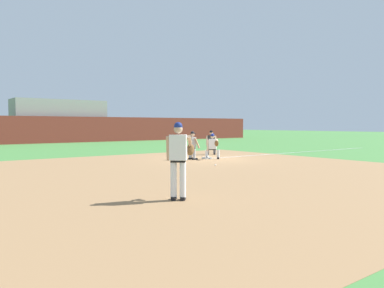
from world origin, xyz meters
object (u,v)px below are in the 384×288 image
object	(u,v)px
umpire	(211,141)
baseball	(215,165)
pitcher	(179,156)
first_baseman	(213,145)
first_base_bag	(207,158)
baserunner	(193,144)

from	to	relation	value
umpire	baseball	bearing A→B (deg)	-127.97
baseball	pitcher	size ratio (longest dim) A/B	0.04
umpire	first_baseman	bearing A→B (deg)	-127.97
first_base_bag	baserunner	distance (m)	1.13
baseball	baserunner	world-z (taller)	baserunner
baseball	pitcher	world-z (taller)	pitcher
first_baseman	umpire	world-z (taller)	umpire
first_base_bag	first_baseman	world-z (taller)	first_baseman
first_baseman	baserunner	distance (m)	1.11
first_baseman	baseball	bearing A→B (deg)	-127.96
baserunner	pitcher	bearing A→B (deg)	-128.54
pitcher	baserunner	size ratio (longest dim) A/B	1.27
first_base_bag	umpire	distance (m)	2.92
baseball	pitcher	bearing A→B (deg)	-136.85
first_base_bag	baseball	world-z (taller)	first_base_bag
first_baseman	baserunner	world-z (taller)	baserunner
baserunner	umpire	size ratio (longest dim) A/B	1.00
first_base_bag	baseball	xyz separation A→B (m)	(-1.80, -2.83, -0.01)
baseball	first_baseman	distance (m)	3.33
pitcher	first_baseman	xyz separation A→B (m)	(7.46, 7.69, -0.33)
first_baseman	baserunner	xyz separation A→B (m)	(-1.05, 0.37, 0.06)
pitcher	umpire	size ratio (longest dim) A/B	1.27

